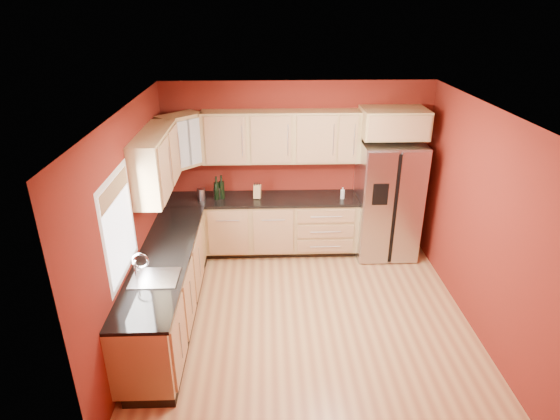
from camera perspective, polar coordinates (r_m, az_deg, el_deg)
The scene contains 23 objects.
floor at distance 6.06m, azimuth 3.19°, elevation -12.81°, with size 4.00×4.00×0.00m, color #AB6B42.
ceiling at distance 4.95m, azimuth 3.90°, elevation 11.98°, with size 4.00×4.00×0.00m, color silver.
wall_back at distance 7.22m, azimuth 2.08°, elevation 5.27°, with size 4.00×0.04×2.60m, color maroon.
wall_front at distance 3.70m, azimuth 6.41°, elevation -15.37°, with size 4.00×0.04×2.60m, color maroon.
wall_left at distance 5.56m, azimuth -17.48°, elevation -1.92°, with size 0.04×4.00×2.60m, color maroon.
wall_right at distance 5.91m, azimuth 23.22°, elevation -1.26°, with size 0.04×4.00×2.60m, color maroon.
base_cabinets_back at distance 7.26m, azimuth -2.20°, elevation -1.98°, with size 2.90×0.60×0.88m, color tan.
base_cabinets_left at distance 5.91m, azimuth -13.60°, elevation -9.41°, with size 0.60×2.80×0.88m, color tan.
countertop_back at distance 7.06m, azimuth -2.26°, elevation 1.33°, with size 2.90×0.62×0.04m, color black.
countertop_left at distance 5.67m, azimuth -13.95°, elevation -5.53°, with size 0.62×2.80×0.04m, color black.
upper_cabinets_back at distance 6.90m, azimuth 0.14°, elevation 8.94°, with size 2.30×0.33×0.75m, color tan.
upper_cabinets_left at distance 5.98m, azimuth -14.89°, elevation 5.69°, with size 0.33×1.35×0.75m, color tan.
corner_upper_cabinet at distance 6.83m, azimuth -11.92°, elevation 8.27°, with size 0.62×0.33×0.75m, color tan.
over_fridge_cabinet at distance 6.95m, azimuth 13.70°, elevation 10.30°, with size 0.92×0.60×0.40m, color tan.
refrigerator at distance 7.24m, azimuth 12.95°, elevation 1.23°, with size 0.90×0.75×1.78m, color #B9B8BD.
window at distance 5.02m, azimuth -18.99°, elevation -1.87°, with size 0.03×0.90×1.00m, color white.
sink_faucet at distance 5.16m, azimuth -15.18°, elevation -6.64°, with size 0.50×0.42×0.30m, color silver, non-canonical shape.
canister_left at distance 7.05m, azimuth -7.68°, elevation 2.04°, with size 0.11×0.11×0.17m, color #B9B8BD.
canister_right at distance 7.01m, azimuth -9.56°, elevation 1.85°, with size 0.12×0.12×0.19m, color #B9B8BD.
wine_bottle_a at distance 7.00m, azimuth -7.74°, elevation 2.69°, with size 0.08×0.08×0.36m, color black, non-canonical shape.
wine_bottle_b at distance 7.03m, azimuth -7.13°, elevation 2.83°, with size 0.08×0.08×0.36m, color black, non-canonical shape.
knife_block at distance 7.02m, azimuth -2.79°, elevation 2.27°, with size 0.10×0.09×0.21m, color tan.
soap_dispenser at distance 7.05m, azimuth 7.64°, elevation 2.06°, with size 0.06×0.06×0.18m, color silver.
Camera 1 is at (-0.49, -4.81, 3.65)m, focal length 30.00 mm.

